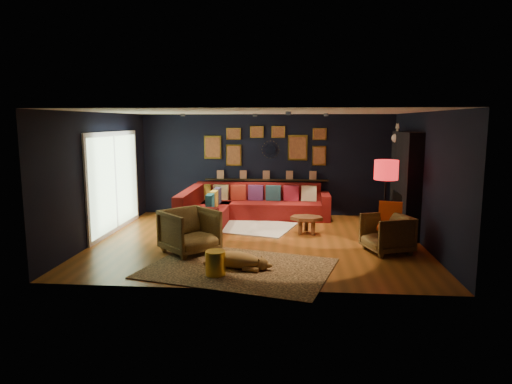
# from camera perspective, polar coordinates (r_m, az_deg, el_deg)

# --- Properties ---
(floor) EXTENTS (6.50, 6.50, 0.00)m
(floor) POSITION_cam_1_polar(r_m,az_deg,el_deg) (9.38, 0.26, -6.12)
(floor) COLOR brown
(floor) RESTS_ON ground
(room_walls) EXTENTS (6.50, 6.50, 6.50)m
(room_walls) POSITION_cam_1_polar(r_m,az_deg,el_deg) (9.10, 0.27, 3.62)
(room_walls) COLOR black
(room_walls) RESTS_ON ground
(sectional) EXTENTS (3.41, 2.69, 0.86)m
(sectional) POSITION_cam_1_polar(r_m,az_deg,el_deg) (11.12, -2.16, -2.05)
(sectional) COLOR maroon
(sectional) RESTS_ON ground
(ledge) EXTENTS (3.20, 0.12, 0.04)m
(ledge) POSITION_cam_1_polar(r_m,az_deg,el_deg) (11.83, 1.29, 1.54)
(ledge) COLOR black
(ledge) RESTS_ON room_walls
(gallery_wall) EXTENTS (3.15, 0.04, 1.02)m
(gallery_wall) POSITION_cam_1_polar(r_m,az_deg,el_deg) (11.79, 1.25, 5.84)
(gallery_wall) COLOR gold
(gallery_wall) RESTS_ON room_walls
(sunburst_mirror) EXTENTS (0.47, 0.16, 0.47)m
(sunburst_mirror) POSITION_cam_1_polar(r_m,az_deg,el_deg) (11.79, 1.81, 5.32)
(sunburst_mirror) COLOR silver
(sunburst_mirror) RESTS_ON room_walls
(fireplace) EXTENTS (0.31, 1.60, 2.20)m
(fireplace) POSITION_cam_1_polar(r_m,az_deg,el_deg) (10.31, 18.09, 0.60)
(fireplace) COLOR black
(fireplace) RESTS_ON ground
(deer_head) EXTENTS (0.50, 0.28, 0.45)m
(deer_head) POSITION_cam_1_polar(r_m,az_deg,el_deg) (10.72, 17.98, 6.43)
(deer_head) COLOR white
(deer_head) RESTS_ON fireplace
(sliding_door) EXTENTS (0.06, 2.80, 2.20)m
(sliding_door) POSITION_cam_1_polar(r_m,az_deg,el_deg) (10.49, -17.27, 1.20)
(sliding_door) COLOR white
(sliding_door) RESTS_ON ground
(ceiling_spots) EXTENTS (3.30, 2.50, 0.06)m
(ceiling_spots) POSITION_cam_1_polar(r_m,az_deg,el_deg) (9.86, 0.65, 9.65)
(ceiling_spots) COLOR black
(ceiling_spots) RESTS_ON room_walls
(shag_rug) EXTENTS (2.42, 2.02, 0.03)m
(shag_rug) POSITION_cam_1_polar(r_m,az_deg,el_deg) (10.55, -1.29, -4.35)
(shag_rug) COLOR silver
(shag_rug) RESTS_ON ground
(leopard_rug) EXTENTS (3.41, 2.81, 0.02)m
(leopard_rug) POSITION_cam_1_polar(r_m,az_deg,el_deg) (7.67, -2.15, -9.47)
(leopard_rug) COLOR #B8824D
(leopard_rug) RESTS_ON ground
(coffee_table) EXTENTS (0.75, 0.58, 0.36)m
(coffee_table) POSITION_cam_1_polar(r_m,az_deg,el_deg) (9.92, 6.35, -3.47)
(coffee_table) COLOR brown
(coffee_table) RESTS_ON shag_rug
(pouf) EXTENTS (0.48, 0.48, 0.32)m
(pouf) POSITION_cam_1_polar(r_m,az_deg,el_deg) (10.93, -5.94, -3.01)
(pouf) COLOR maroon
(pouf) RESTS_ON shag_rug
(armchair_left) EXTENTS (1.20, 1.20, 0.90)m
(armchair_left) POSITION_cam_1_polar(r_m,az_deg,el_deg) (8.52, -8.29, -4.60)
(armchair_left) COLOR #AC803B
(armchair_left) RESTS_ON ground
(armchair_right) EXTENTS (0.93, 0.96, 0.79)m
(armchair_right) POSITION_cam_1_polar(r_m,az_deg,el_deg) (8.82, 16.06, -4.79)
(armchair_right) COLOR #AC803B
(armchair_right) RESTS_ON ground
(gold_stool) EXTENTS (0.32, 0.32, 0.40)m
(gold_stool) POSITION_cam_1_polar(r_m,az_deg,el_deg) (7.30, -5.08, -8.88)
(gold_stool) COLOR gold
(gold_stool) RESTS_ON ground
(orange_chair) EXTENTS (0.52, 0.52, 0.91)m
(orange_chair) POSITION_cam_1_polar(r_m,az_deg,el_deg) (8.99, 16.37, -3.60)
(orange_chair) COLOR black
(orange_chair) RESTS_ON ground
(floor_lamp) EXTENTS (0.46, 0.46, 1.68)m
(floor_lamp) POSITION_cam_1_polar(r_m,az_deg,el_deg) (9.21, 15.95, 2.23)
(floor_lamp) COLOR black
(floor_lamp) RESTS_ON ground
(dog) EXTENTS (1.29, 0.86, 0.37)m
(dog) POSITION_cam_1_polar(r_m,az_deg,el_deg) (7.62, -2.58, -8.07)
(dog) COLOR #9D6238
(dog) RESTS_ON leopard_rug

